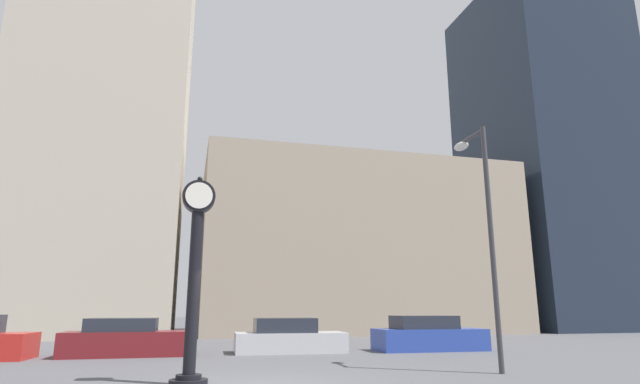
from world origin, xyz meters
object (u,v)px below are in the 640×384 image
at_px(street_clock, 195,273).
at_px(car_silver, 289,338).
at_px(street_lamp_right, 481,207).
at_px(car_blue, 428,336).
at_px(car_maroon, 126,340).

xyz_separation_m(street_clock, car_silver, (3.72, 7.62, -1.89)).
height_order(street_clock, street_lamp_right, street_lamp_right).
xyz_separation_m(street_clock, car_blue, (9.33, 7.14, -1.85)).
distance_m(car_silver, street_lamp_right, 9.20).
relative_size(street_clock, car_maroon, 1.09).
bearing_deg(street_clock, car_maroon, 105.62).
bearing_deg(car_maroon, car_silver, 0.59).
bearing_deg(street_clock, car_silver, 63.97).
xyz_separation_m(car_maroon, car_blue, (11.46, -0.49, 0.02)).
bearing_deg(car_blue, car_maroon, 179.19).
bearing_deg(street_lamp_right, car_blue, 77.21).
relative_size(car_maroon, car_blue, 0.98).
relative_size(car_blue, street_lamp_right, 0.66).
relative_size(street_clock, car_blue, 1.06).
distance_m(street_clock, car_silver, 8.69).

